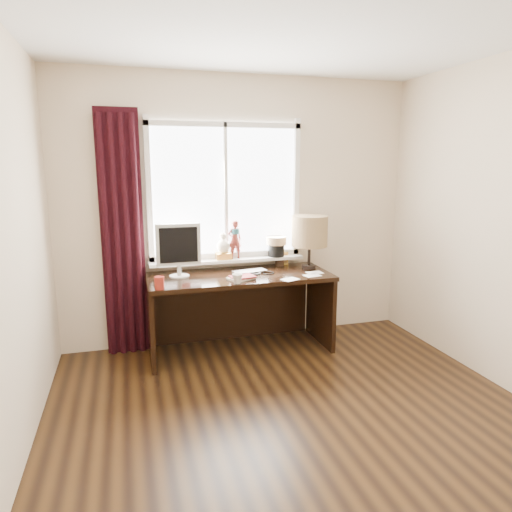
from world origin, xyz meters
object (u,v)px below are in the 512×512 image
object	(u,v)px
mug	(237,278)
monitor	(178,247)
table_lamp	(310,232)
desk	(237,297)
laptop	(250,272)
red_cup	(159,283)

from	to	relation	value
mug	monitor	world-z (taller)	monitor
table_lamp	desk	bearing A→B (deg)	178.56
laptop	table_lamp	xyz separation A→B (m)	(0.62, 0.03, 0.35)
desk	table_lamp	xyz separation A→B (m)	(0.73, -0.02, 0.61)
monitor	mug	bearing A→B (deg)	-39.00
laptop	table_lamp	bearing A→B (deg)	-7.50
laptop	desk	xyz separation A→B (m)	(-0.11, 0.05, -0.26)
laptop	desk	world-z (taller)	laptop
desk	table_lamp	distance (m)	0.95
mug	table_lamp	world-z (taller)	table_lamp
monitor	desk	bearing A→B (deg)	2.95
red_cup	table_lamp	size ratio (longest dim) A/B	0.20
monitor	table_lamp	size ratio (longest dim) A/B	0.94
laptop	monitor	size ratio (longest dim) A/B	0.66
laptop	table_lamp	size ratio (longest dim) A/B	0.62
table_lamp	red_cup	bearing A→B (deg)	-165.67
mug	table_lamp	bearing A→B (deg)	24.73
red_cup	monitor	size ratio (longest dim) A/B	0.22
monitor	table_lamp	world-z (taller)	table_lamp
red_cup	table_lamp	distance (m)	1.56
laptop	red_cup	size ratio (longest dim) A/B	3.03
laptop	monitor	xyz separation A→B (m)	(-0.66, 0.02, 0.27)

